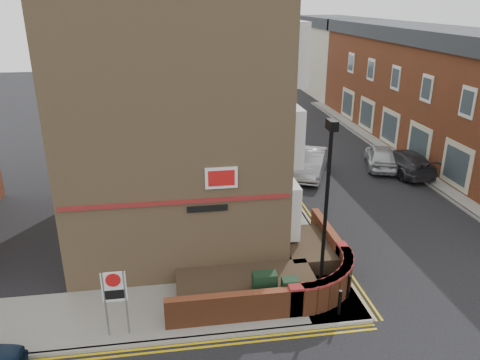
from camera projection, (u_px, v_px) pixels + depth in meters
name	position (u px, v px, depth m)	size (l,w,h in m)	color
ground	(282.00, 331.00, 14.65)	(120.00, 120.00, 0.00)	black
pavement_corner	(168.00, 311.00, 15.51)	(13.00, 3.00, 0.12)	gray
pavement_main	(253.00, 162.00, 29.65)	(2.00, 32.00, 0.12)	gray
pavement_far	(440.00, 169.00, 28.45)	(4.00, 40.00, 0.12)	gray
kerb_side	(169.00, 341.00, 14.13)	(13.00, 0.15, 0.12)	gray
kerb_main_near	(269.00, 161.00, 29.79)	(0.15, 32.00, 0.12)	gray
kerb_main_far	(409.00, 171.00, 28.16)	(0.15, 40.00, 0.12)	gray
yellow_lines_side	(169.00, 348.00, 13.92)	(13.00, 0.28, 0.01)	gold
yellow_lines_main	(273.00, 162.00, 29.85)	(0.28, 32.00, 0.01)	gold
corner_building	(174.00, 89.00, 19.36)	(8.95, 10.40, 13.60)	#9A7A52
garden_wall	(266.00, 286.00, 16.95)	(6.80, 6.00, 1.20)	brown
lamppost	(325.00, 215.00, 14.77)	(0.25, 0.50, 6.30)	black
utility_cabinet_large	(264.00, 289.00, 15.54)	(0.80, 0.45, 1.20)	black
utility_cabinet_small	(290.00, 293.00, 15.39)	(0.55, 0.40, 1.10)	black
bollard_near	(340.00, 303.00, 15.09)	(0.11, 0.11, 0.90)	black
bollard_far	(348.00, 287.00, 15.91)	(0.11, 0.11, 0.90)	black
zone_sign	(115.00, 292.00, 13.80)	(0.72, 0.07, 2.20)	slate
far_terrace	(437.00, 91.00, 30.90)	(5.40, 30.40, 8.00)	brown
far_terrace_cream	(332.00, 55.00, 50.25)	(5.40, 12.40, 8.00)	beige
tree_near	(260.00, 95.00, 26.17)	(3.64, 3.65, 6.70)	#382B1E
tree_mid	(239.00, 67.00, 33.36)	(4.03, 4.03, 7.42)	#382B1E
tree_far	(225.00, 58.00, 40.83)	(3.81, 3.81, 7.00)	#382B1E
traffic_light_assembly	(238.00, 93.00, 37.01)	(0.20, 0.16, 4.20)	black
silver_car_near	(310.00, 163.00, 27.35)	(1.61, 4.60, 1.52)	#9C9CA3
red_car_main	(282.00, 151.00, 29.69)	(2.23, 4.85, 1.35)	maroon
grey_car_far	(403.00, 161.00, 27.82)	(1.96, 4.83, 1.40)	#2A2A2E
silver_car_far	(381.00, 156.00, 28.66)	(1.69, 4.19, 1.43)	#AFB3B7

